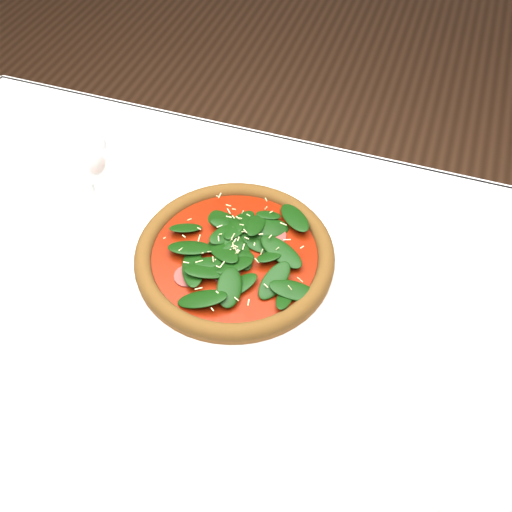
% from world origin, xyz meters
% --- Properties ---
extents(ground, '(6.00, 6.00, 0.00)m').
position_xyz_m(ground, '(0.00, 0.00, 0.00)').
color(ground, brown).
rests_on(ground, ground).
extents(dining_table, '(1.21, 0.81, 0.75)m').
position_xyz_m(dining_table, '(0.00, 0.00, 0.65)').
color(dining_table, white).
rests_on(dining_table, ground).
extents(plate, '(0.34, 0.34, 0.01)m').
position_xyz_m(plate, '(0.03, 0.09, 0.76)').
color(plate, white).
rests_on(plate, dining_table).
extents(pizza, '(0.38, 0.38, 0.04)m').
position_xyz_m(pizza, '(0.03, 0.09, 0.78)').
color(pizza, brown).
rests_on(pizza, plate).
extents(wine_glass, '(0.08, 0.08, 0.18)m').
position_xyz_m(wine_glass, '(-0.21, 0.11, 0.88)').
color(wine_glass, white).
rests_on(wine_glass, dining_table).
extents(saucer_near, '(0.14, 0.14, 0.01)m').
position_xyz_m(saucer_near, '(0.38, -0.10, 0.76)').
color(saucer_near, white).
rests_on(saucer_near, dining_table).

